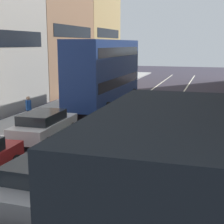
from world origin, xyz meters
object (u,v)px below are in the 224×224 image
(sedan_right_lane_behind_truck, at_px, (177,140))
(pedestrian_mid_sidewalk, at_px, (29,108))
(hatchback_centre_lane_third, at_px, (107,130))
(sedan_left_lane_third, at_px, (44,125))
(sedan_centre_lane_second, at_px, (46,179))
(removalist_box_truck, at_px, (167,176))
(bus_mid_queue_primary, at_px, (105,70))

(sedan_right_lane_behind_truck, relative_size, pedestrian_mid_sidewalk, 2.59)
(sedan_right_lane_behind_truck, height_order, pedestrian_mid_sidewalk, pedestrian_mid_sidewalk)
(hatchback_centre_lane_third, relative_size, sedan_left_lane_third, 1.01)
(sedan_centre_lane_second, xyz_separation_m, sedan_left_lane_third, (-3.32, 6.04, 0.00))
(removalist_box_truck, relative_size, pedestrian_mid_sidewalk, 4.64)
(removalist_box_truck, xyz_separation_m, pedestrian_mid_sidewalk, (-9.86, 10.79, -1.03))
(removalist_box_truck, relative_size, bus_mid_queue_primary, 0.73)
(hatchback_centre_lane_third, xyz_separation_m, bus_mid_queue_primary, (-3.19, 9.41, 2.03))
(sedan_centre_lane_second, distance_m, sedan_right_lane_behind_truck, 6.24)
(sedan_left_lane_third, relative_size, bus_mid_queue_primary, 0.41)
(hatchback_centre_lane_third, xyz_separation_m, sedan_left_lane_third, (-3.30, -0.09, 0.00))
(hatchback_centre_lane_third, height_order, bus_mid_queue_primary, bus_mid_queue_primary)
(sedan_centre_lane_second, relative_size, sedan_left_lane_third, 1.01)
(hatchback_centre_lane_third, relative_size, bus_mid_queue_primary, 0.41)
(removalist_box_truck, height_order, hatchback_centre_lane_third, removalist_box_truck)
(sedan_centre_lane_second, relative_size, hatchback_centre_lane_third, 1.00)
(sedan_right_lane_behind_truck, bearing_deg, pedestrian_mid_sidewalk, 67.17)
(hatchback_centre_lane_third, bearing_deg, sedan_left_lane_third, 89.66)
(removalist_box_truck, bearing_deg, sedan_centre_lane_second, 67.07)
(hatchback_centre_lane_third, bearing_deg, sedan_right_lane_behind_truck, -105.93)
(removalist_box_truck, bearing_deg, pedestrian_mid_sidewalk, 42.29)
(pedestrian_mid_sidewalk, bearing_deg, sedan_right_lane_behind_truck, -31.15)
(sedan_left_lane_third, relative_size, sedan_right_lane_behind_truck, 1.01)
(sedan_centre_lane_second, height_order, bus_mid_queue_primary, bus_mid_queue_primary)
(bus_mid_queue_primary, bearing_deg, sedan_right_lane_behind_truck, -146.62)
(sedan_centre_lane_second, bearing_deg, removalist_box_truck, -110.96)
(pedestrian_mid_sidewalk, bearing_deg, sedan_centre_lane_second, -65.13)
(pedestrian_mid_sidewalk, bearing_deg, removalist_box_truck, -56.09)
(hatchback_centre_lane_third, height_order, sedan_right_lane_behind_truck, same)
(sedan_centre_lane_second, bearing_deg, bus_mid_queue_primary, 13.51)
(pedestrian_mid_sidewalk, bearing_deg, hatchback_centre_lane_third, -35.48)
(bus_mid_queue_primary, bearing_deg, sedan_left_lane_third, -179.79)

